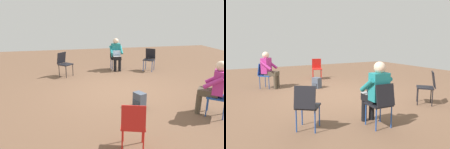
{
  "view_description": "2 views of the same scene",
  "coord_description": "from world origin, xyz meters",
  "views": [
    {
      "loc": [
        -1.47,
        -5.79,
        2.22
      ],
      "look_at": [
        -0.25,
        0.01,
        0.52
      ],
      "focal_mm": 35.0,
      "sensor_mm": 36.0,
      "label": 1
    },
    {
      "loc": [
        2.95,
        5.69,
        1.63
      ],
      "look_at": [
        0.0,
        0.08,
        0.62
      ],
      "focal_mm": 35.0,
      "sensor_mm": 36.0,
      "label": 2
    }
  ],
  "objects": [
    {
      "name": "backpack_near_laptop_user",
      "position": [
        0.19,
        -1.13,
        0.16
      ],
      "size": [
        0.31,
        0.34,
        0.36
      ],
      "rotation": [
        0.0,
        0.0,
        1.98
      ],
      "color": "#475160",
      "rests_on": "ground"
    },
    {
      "name": "chair_north",
      "position": [
        0.44,
        2.62,
        0.5
      ],
      "size": [
        0.42,
        0.45,
        0.85
      ],
      "rotation": [
        0.0,
        0.0,
        3.1
      ],
      "color": "black",
      "rests_on": "ground"
    },
    {
      "name": "chair_northwest",
      "position": [
        -1.58,
        1.97,
        0.5
      ],
      "size": [
        0.58,
        0.58,
        0.85
      ],
      "rotation": [
        0.0,
        0.0,
        -2.36
      ],
      "color": "black",
      "rests_on": "ground"
    },
    {
      "name": "person_in_magenta",
      "position": [
        1.62,
        -1.85,
        0.69
      ],
      "size": [
        0.63,
        0.63,
        1.24
      ],
      "rotation": [
        0.0,
        0.0,
        0.86
      ],
      "color": "#4C4233",
      "rests_on": "ground"
    },
    {
      "name": "chair_southeast",
      "position": [
        1.75,
        -1.95,
        0.5
      ],
      "size": [
        0.59,
        0.58,
        0.85
      ],
      "rotation": [
        0.0,
        0.0,
        0.86
      ],
      "color": "#1E4799",
      "rests_on": "ground"
    },
    {
      "name": "chair_northeast",
      "position": [
        1.7,
        2.11,
        0.5
      ],
      "size": [
        0.57,
        0.58,
        0.85
      ],
      "rotation": [
        0.0,
        0.0,
        2.52
      ],
      "color": "black",
      "rests_on": "ground"
    },
    {
      "name": "ground_plane",
      "position": [
        0.0,
        0.0,
        0.0
      ],
      "size": [
        15.5,
        15.5,
        0.0
      ],
      "primitive_type": "plane",
      "color": "brown"
    },
    {
      "name": "chair_south",
      "position": [
        -0.49,
        -2.77,
        0.5
      ],
      "size": [
        0.5,
        0.53,
        0.85
      ],
      "rotation": [
        0.0,
        0.0,
        -0.3
      ],
      "color": "red",
      "rests_on": "ground"
    },
    {
      "name": "person_with_laptop",
      "position": [
        0.43,
        2.45,
        0.69
      ],
      "size": [
        0.51,
        0.53,
        1.24
      ],
      "rotation": [
        0.0,
        0.0,
        3.1
      ],
      "color": "black",
      "rests_on": "ground"
    }
  ]
}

